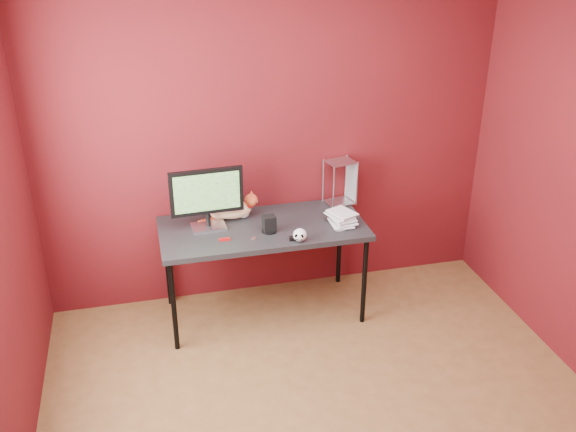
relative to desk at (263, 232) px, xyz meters
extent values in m
cube|color=#530F14|center=(0.15, 0.38, 0.60)|extent=(3.50, 0.02, 2.60)
cube|color=black|center=(0.00, 0.00, 0.03)|extent=(1.50, 0.70, 0.04)
cylinder|color=black|center=(-0.70, -0.30, -0.34)|extent=(0.04, 0.04, 0.71)
cylinder|color=black|center=(0.70, -0.30, -0.34)|extent=(0.04, 0.04, 0.71)
cylinder|color=black|center=(-0.70, 0.30, -0.34)|extent=(0.04, 0.04, 0.71)
cylinder|color=black|center=(0.70, 0.30, -0.34)|extent=(0.04, 0.04, 0.71)
cube|color=#ADADB2|center=(-0.39, 0.07, 0.06)|extent=(0.25, 0.18, 0.02)
cylinder|color=black|center=(-0.39, 0.07, 0.12)|extent=(0.03, 0.03, 0.10)
cube|color=black|center=(-0.39, 0.07, 0.34)|extent=(0.53, 0.06, 0.34)
cube|color=#174612|center=(-0.39, 0.07, 0.34)|extent=(0.47, 0.03, 0.28)
ellipsoid|color=orange|center=(-0.20, 0.19, 0.12)|extent=(0.32, 0.21, 0.14)
ellipsoid|color=orange|center=(-0.29, 0.20, 0.11)|extent=(0.16, 0.15, 0.12)
sphere|color=white|center=(-0.11, 0.18, 0.10)|extent=(0.10, 0.10, 0.10)
sphere|color=#DB562A|center=(-0.05, 0.17, 0.19)|extent=(0.10, 0.10, 0.10)
cone|color=#DB562A|center=(-0.05, 0.14, 0.24)|extent=(0.03, 0.03, 0.04)
cone|color=#DB562A|center=(-0.04, 0.19, 0.24)|extent=(0.03, 0.03, 0.04)
cylinder|color=red|center=(-0.06, 0.17, 0.15)|extent=(0.07, 0.07, 0.01)
cylinder|color=#DB562A|center=(-0.37, 0.17, 0.06)|extent=(0.16, 0.07, 0.03)
ellipsoid|color=white|center=(0.20, -0.29, 0.10)|extent=(0.10, 0.10, 0.09)
ellipsoid|color=black|center=(0.19, -0.33, 0.11)|extent=(0.02, 0.02, 0.03)
ellipsoid|color=black|center=(0.22, -0.33, 0.11)|extent=(0.02, 0.02, 0.03)
cube|color=black|center=(0.20, -0.33, 0.08)|extent=(0.05, 0.02, 0.00)
cylinder|color=black|center=(0.03, -0.10, 0.06)|extent=(0.11, 0.11, 0.02)
cube|color=black|center=(0.03, -0.10, 0.12)|extent=(0.10, 0.09, 0.11)
imported|color=beige|center=(0.50, -0.10, 0.15)|extent=(0.16, 0.21, 0.20)
imported|color=beige|center=(0.50, -0.10, 0.36)|extent=(0.17, 0.22, 0.21)
imported|color=beige|center=(0.50, -0.10, 0.56)|extent=(0.19, 0.23, 0.20)
imported|color=beige|center=(0.50, -0.10, 0.77)|extent=(0.20, 0.24, 0.21)
imported|color=beige|center=(0.50, -0.10, 0.97)|extent=(0.22, 0.25, 0.20)
cylinder|color=#ADADB2|center=(0.57, 0.17, 0.23)|extent=(0.01, 0.01, 0.36)
cylinder|color=#ADADB2|center=(0.77, 0.17, 0.23)|extent=(0.01, 0.01, 0.36)
cylinder|color=#ADADB2|center=(0.57, 0.34, 0.23)|extent=(0.01, 0.01, 0.36)
cylinder|color=#ADADB2|center=(0.77, 0.34, 0.23)|extent=(0.01, 0.01, 0.36)
cube|color=#ADADB2|center=(0.67, 0.26, 0.06)|extent=(0.24, 0.21, 0.01)
cube|color=#ADADB2|center=(0.67, 0.26, 0.40)|extent=(0.24, 0.21, 0.01)
cube|color=#9B0B0D|center=(-0.30, -0.16, 0.06)|extent=(0.08, 0.03, 0.02)
cube|color=black|center=(0.16, -0.27, 0.06)|extent=(0.06, 0.04, 0.03)
cylinder|color=#ADADB2|center=(-0.10, -0.18, 0.05)|extent=(0.04, 0.04, 0.00)
camera|label=1|loc=(-0.82, -4.12, 2.15)|focal=40.00mm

